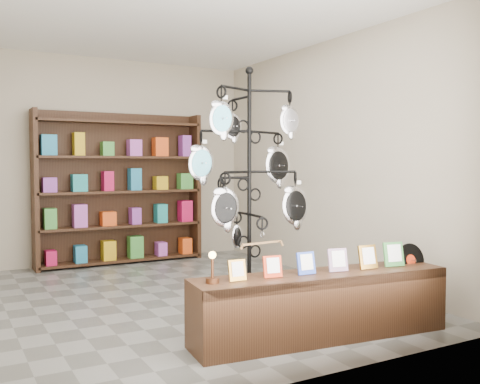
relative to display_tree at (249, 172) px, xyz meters
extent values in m
plane|color=slate|center=(-0.31, 0.94, -1.37)|extent=(5.00, 5.00, 0.00)
plane|color=#AEA28C|center=(-0.31, 3.44, 0.13)|extent=(4.00, 0.00, 4.00)
plane|color=#AEA28C|center=(-0.31, -1.56, 0.13)|extent=(4.00, 0.00, 4.00)
plane|color=#AEA28C|center=(1.69, 0.94, 0.13)|extent=(0.00, 5.00, 5.00)
plane|color=white|center=(-0.31, 0.94, 1.63)|extent=(5.00, 5.00, 0.00)
cylinder|color=black|center=(0.00, 0.00, -1.36)|extent=(0.49, 0.49, 0.03)
cylinder|color=black|center=(0.00, 0.00, -0.21)|extent=(0.04, 0.04, 2.31)
sphere|color=black|center=(0.00, 0.00, 0.96)|extent=(0.08, 0.08, 0.08)
ellipsoid|color=silver|center=(0.00, 0.24, -0.64)|extent=(0.12, 0.04, 0.24)
cube|color=#AD7B48|center=(-0.05, -0.33, -0.63)|extent=(0.44, 0.06, 0.04)
cube|color=black|center=(0.16, -0.92, -1.10)|extent=(2.28, 0.69, 0.55)
cube|color=gold|center=(-0.59, -0.84, -0.74)|extent=(0.15, 0.07, 0.16)
cube|color=red|center=(-0.29, -0.87, -0.74)|extent=(0.16, 0.07, 0.17)
cube|color=#263FA5|center=(0.01, -0.90, -0.73)|extent=(0.17, 0.07, 0.18)
cube|color=#E54C33|center=(0.32, -0.94, -0.73)|extent=(0.18, 0.08, 0.19)
cube|color=gold|center=(0.62, -0.97, -0.72)|extent=(0.19, 0.08, 0.20)
cube|color=#337233|center=(0.89, -1.00, -0.72)|extent=(0.20, 0.08, 0.21)
cylinder|color=black|center=(1.13, -0.97, -0.79)|extent=(0.31, 0.10, 0.30)
cylinder|color=red|center=(1.13, -0.98, -0.79)|extent=(0.10, 0.04, 0.10)
cylinder|color=#4B2715|center=(-0.80, -0.82, -0.80)|extent=(0.10, 0.10, 0.04)
cylinder|color=#4B2715|center=(-0.80, -0.82, -0.71)|extent=(0.02, 0.02, 0.14)
sphere|color=#FFBF59|center=(-0.80, -0.82, -0.61)|extent=(0.06, 0.06, 0.06)
cube|color=black|center=(-0.31, 3.38, -0.27)|extent=(2.40, 0.04, 2.20)
cube|color=black|center=(-1.49, 3.22, -0.27)|extent=(0.06, 0.36, 2.20)
cube|color=black|center=(0.87, 3.22, -0.27)|extent=(0.06, 0.36, 2.20)
cube|color=black|center=(-0.31, 3.22, -1.32)|extent=(2.36, 0.36, 0.04)
cube|color=black|center=(-0.31, 3.22, -0.82)|extent=(2.36, 0.36, 0.03)
cube|color=black|center=(-0.31, 3.22, -0.32)|extent=(2.36, 0.36, 0.04)
cube|color=black|center=(-0.31, 3.22, 0.18)|extent=(2.36, 0.36, 0.04)
cube|color=black|center=(-0.31, 3.22, 0.68)|extent=(2.36, 0.36, 0.04)
camera|label=1|loc=(-2.56, -4.42, 0.08)|focal=40.00mm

